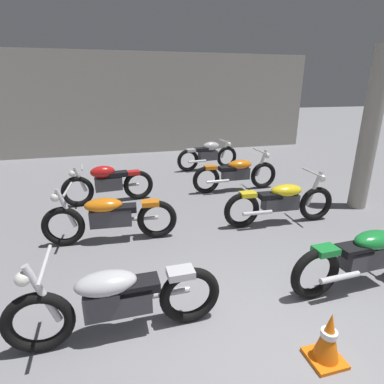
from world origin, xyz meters
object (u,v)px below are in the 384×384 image
object	(u,v)px
support_pillar	(370,132)
traffic_cone	(328,338)
motorcycle_left_row_0	(117,299)
motorcycle_right_row_3	(208,155)
motorcycle_right_row_1	(281,201)
motorcycle_right_row_0	(367,255)
motorcycle_right_row_2	(236,173)
motorcycle_left_row_1	(110,216)
motorcycle_left_row_2	(108,183)

from	to	relation	value
support_pillar	traffic_cone	bearing A→B (deg)	-135.19
motorcycle_left_row_0	motorcycle_right_row_3	size ratio (longest dim) A/B	1.10
support_pillar	motorcycle_right_row_1	size ratio (longest dim) A/B	1.47
motorcycle_right_row_0	motorcycle_right_row_2	distance (m)	4.01
motorcycle_right_row_0	motorcycle_right_row_2	xyz separation A→B (m)	(-0.09, 4.01, 0.00)
motorcycle_left_row_0	motorcycle_left_row_1	xyz separation A→B (m)	(-0.02, 2.14, 0.00)
motorcycle_right_row_2	traffic_cone	distance (m)	5.01
motorcycle_left_row_2	motorcycle_left_row_1	bearing A→B (deg)	-89.88
motorcycle_right_row_3	traffic_cone	xyz separation A→B (m)	(-1.10, -6.99, -0.20)
motorcycle_right_row_3	motorcycle_left_row_2	bearing A→B (deg)	-144.40
motorcycle_right_row_2	motorcycle_left_row_2	bearing A→B (deg)	-179.36
support_pillar	motorcycle_left_row_0	bearing A→B (deg)	-155.09
motorcycle_right_row_1	traffic_cone	distance (m)	3.10
motorcycle_right_row_0	traffic_cone	xyz separation A→B (m)	(-1.22, -0.87, -0.19)
motorcycle_right_row_3	motorcycle_right_row_2	bearing A→B (deg)	-89.19
motorcycle_right_row_3	motorcycle_right_row_0	bearing A→B (deg)	-88.91
support_pillar	motorcycle_right_row_3	xyz separation A→B (m)	(-2.13, 3.78, -1.14)
motorcycle_left_row_2	motorcycle_right_row_0	size ratio (longest dim) A/B	0.91
support_pillar	motorcycle_right_row_0	bearing A→B (deg)	-130.72
motorcycle_right_row_1	motorcycle_right_row_3	world-z (taller)	motorcycle_right_row_1
support_pillar	motorcycle_left_row_0	world-z (taller)	support_pillar
motorcycle_right_row_2	traffic_cone	bearing A→B (deg)	-103.06
motorcycle_right_row_0	motorcycle_right_row_3	size ratio (longest dim) A/B	1.10
motorcycle_left_row_2	traffic_cone	bearing A→B (deg)	-68.65
motorcycle_left_row_0	motorcycle_left_row_2	xyz separation A→B (m)	(-0.03, 4.00, 0.01)
motorcycle_right_row_0	traffic_cone	size ratio (longest dim) A/B	4.02
motorcycle_left_row_2	motorcycle_right_row_0	bearing A→B (deg)	-51.93
motorcycle_left_row_0	motorcycle_left_row_2	bearing A→B (deg)	90.36
support_pillar	motorcycle_right_row_3	distance (m)	4.49
motorcycle_left_row_2	traffic_cone	world-z (taller)	motorcycle_left_row_2
motorcycle_right_row_0	motorcycle_right_row_1	distance (m)	2.00
motorcycle_right_row_1	traffic_cone	bearing A→B (deg)	-112.26
motorcycle_left_row_2	motorcycle_right_row_2	size ratio (longest dim) A/B	0.91
support_pillar	motorcycle_left_row_0	distance (m)	5.74
motorcycle_left_row_1	motorcycle_right_row_1	world-z (taller)	same
motorcycle_left_row_1	motorcycle_left_row_0	bearing A→B (deg)	-89.42
motorcycle_right_row_0	support_pillar	bearing A→B (deg)	49.28
motorcycle_right_row_1	motorcycle_left_row_2	bearing A→B (deg)	147.21
motorcycle_right_row_0	motorcycle_right_row_3	xyz separation A→B (m)	(-0.12, 6.12, 0.01)
motorcycle_right_row_0	motorcycle_right_row_3	distance (m)	6.12
motorcycle_left_row_2	motorcycle_right_row_0	world-z (taller)	motorcycle_right_row_0
motorcycle_right_row_0	motorcycle_right_row_1	size ratio (longest dim) A/B	1.00
motorcycle_left_row_1	motorcycle_right_row_2	size ratio (longest dim) A/B	1.00
traffic_cone	motorcycle_left_row_2	bearing A→B (deg)	111.35
motorcycle_left_row_1	motorcycle_right_row_2	world-z (taller)	same
support_pillar	motorcycle_left_row_0	xyz separation A→B (m)	(-5.10, -2.37, -1.15)
motorcycle_right_row_0	motorcycle_left_row_0	bearing A→B (deg)	-179.43
motorcycle_right_row_2	motorcycle_right_row_0	bearing A→B (deg)	-88.77
support_pillar	motorcycle_left_row_1	distance (m)	5.25
motorcycle_right_row_1	support_pillar	bearing A→B (deg)	9.37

